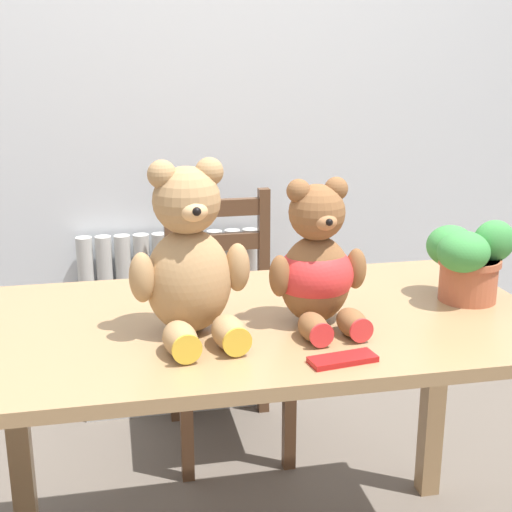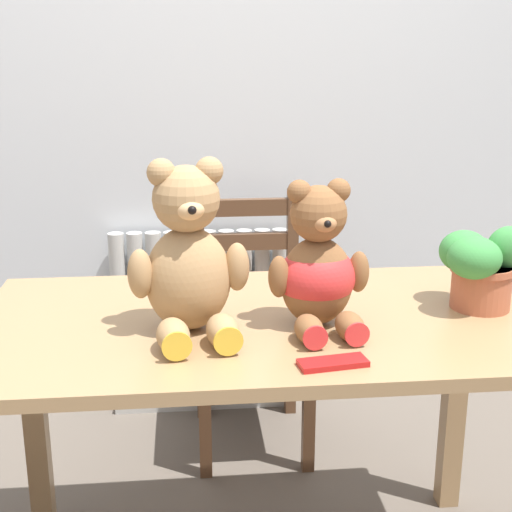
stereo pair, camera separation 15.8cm
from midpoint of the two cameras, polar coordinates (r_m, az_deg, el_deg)
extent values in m
cube|color=silver|center=(2.66, -0.35, 14.69)|extent=(8.00, 0.04, 2.60)
cylinder|color=beige|center=(2.77, -9.19, -5.42)|extent=(0.06, 0.06, 0.72)
cylinder|color=beige|center=(2.77, -7.78, -5.39)|extent=(0.06, 0.06, 0.72)
cylinder|color=beige|center=(2.77, -6.36, -5.35)|extent=(0.06, 0.06, 0.72)
cylinder|color=beige|center=(2.77, -4.94, -5.31)|extent=(0.06, 0.06, 0.72)
cylinder|color=beige|center=(2.77, -3.52, -5.27)|extent=(0.06, 0.06, 0.72)
cylinder|color=beige|center=(2.77, -2.11, -5.22)|extent=(0.06, 0.06, 0.72)
cylinder|color=beige|center=(2.78, -0.70, -5.17)|extent=(0.06, 0.06, 0.72)
cylinder|color=beige|center=(2.78, 0.71, -5.12)|extent=(0.06, 0.06, 0.72)
cylinder|color=beige|center=(2.79, 2.11, -5.07)|extent=(0.06, 0.06, 0.72)
cylinder|color=beige|center=(2.80, 3.50, -5.01)|extent=(0.06, 0.06, 0.72)
cube|color=beige|center=(2.91, -2.72, -11.46)|extent=(0.68, 0.10, 0.04)
cube|color=#9E7A51|center=(1.68, 3.24, -5.46)|extent=(1.33, 0.73, 0.03)
cube|color=#9E7A51|center=(2.14, -15.23, -12.34)|extent=(0.06, 0.06, 0.73)
cube|color=#9E7A51|center=(2.28, 17.56, -10.69)|extent=(0.06, 0.06, 0.73)
cube|color=brown|center=(2.48, 1.45, -5.60)|extent=(0.38, 0.45, 0.03)
cube|color=brown|center=(2.42, 6.15, -12.30)|extent=(0.04, 0.04, 0.43)
cube|color=brown|center=(2.38, -2.17, -12.76)|extent=(0.04, 0.04, 0.43)
cube|color=brown|center=(2.69, 4.54, -3.97)|extent=(0.04, 0.04, 0.89)
cube|color=brown|center=(2.65, -2.79, -4.24)|extent=(0.04, 0.04, 0.89)
cube|color=brown|center=(2.56, 0.94, 3.90)|extent=(0.30, 0.03, 0.06)
cube|color=brown|center=(2.59, 0.93, 1.15)|extent=(0.30, 0.03, 0.06)
ellipsoid|color=tan|center=(1.58, -2.60, -1.86)|extent=(0.21, 0.19, 0.23)
sphere|color=tan|center=(1.53, -2.68, 4.56)|extent=(0.15, 0.15, 0.15)
sphere|color=tan|center=(1.53, -0.81, 6.81)|extent=(0.06, 0.06, 0.06)
sphere|color=tan|center=(1.51, -4.64, 6.63)|extent=(0.06, 0.06, 0.06)
ellipsoid|color=#E5B279|center=(1.48, -2.26, 3.72)|extent=(0.07, 0.06, 0.05)
sphere|color=black|center=(1.45, -2.05, 3.65)|extent=(0.02, 0.02, 0.02)
ellipsoid|color=tan|center=(1.57, 1.34, -0.92)|extent=(0.06, 0.06, 0.11)
ellipsoid|color=tan|center=(1.53, -6.36, -1.47)|extent=(0.06, 0.06, 0.11)
ellipsoid|color=tan|center=(1.50, 0.34, -6.10)|extent=(0.09, 0.13, 0.07)
cylinder|color=gold|center=(1.45, 0.89, -6.91)|extent=(0.06, 0.01, 0.06)
ellipsoid|color=tan|center=(1.48, -3.62, -6.46)|extent=(0.09, 0.13, 0.07)
cylinder|color=gold|center=(1.43, -3.20, -7.30)|extent=(0.06, 0.01, 0.06)
ellipsoid|color=brown|center=(1.62, 7.67, -2.05)|extent=(0.18, 0.16, 0.20)
sphere|color=brown|center=(1.58, 7.88, 3.33)|extent=(0.13, 0.13, 0.13)
sphere|color=brown|center=(1.58, 9.48, 5.18)|extent=(0.05, 0.05, 0.05)
sphere|color=brown|center=(1.56, 6.40, 5.10)|extent=(0.05, 0.05, 0.05)
ellipsoid|color=#B2794C|center=(1.54, 8.44, 2.59)|extent=(0.06, 0.05, 0.04)
sphere|color=black|center=(1.52, 8.73, 2.51)|extent=(0.02, 0.02, 0.02)
ellipsoid|color=brown|center=(1.63, 10.97, -1.29)|extent=(0.05, 0.05, 0.10)
ellipsoid|color=brown|center=(1.57, 4.72, -1.70)|extent=(0.05, 0.05, 0.10)
ellipsoid|color=brown|center=(1.57, 10.40, -5.60)|extent=(0.07, 0.11, 0.06)
cylinder|color=red|center=(1.53, 11.07, -6.26)|extent=(0.05, 0.01, 0.05)
ellipsoid|color=brown|center=(1.54, 7.23, -5.90)|extent=(0.07, 0.11, 0.06)
cylinder|color=red|center=(1.49, 7.82, -6.58)|extent=(0.05, 0.01, 0.05)
ellipsoid|color=red|center=(1.62, 7.68, -1.71)|extent=(0.19, 0.17, 0.15)
cylinder|color=#B25B3D|center=(1.83, 19.95, -2.34)|extent=(0.14, 0.14, 0.11)
cylinder|color=#B25B3D|center=(1.82, 20.09, -0.95)|extent=(0.15, 0.15, 0.02)
ellipsoid|color=#3D8E42|center=(1.82, 21.94, 0.58)|extent=(0.11, 0.08, 0.11)
ellipsoid|color=#3D8E42|center=(1.83, 18.70, 0.32)|extent=(0.12, 0.12, 0.10)
ellipsoid|color=#3D8E42|center=(1.76, 19.57, -0.18)|extent=(0.13, 0.12, 0.10)
cube|color=red|center=(1.45, 9.33, -8.50)|extent=(0.14, 0.07, 0.01)
camera|label=1|loc=(0.08, -87.14, 0.83)|focal=50.00mm
camera|label=2|loc=(0.08, 92.86, -0.83)|focal=50.00mm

